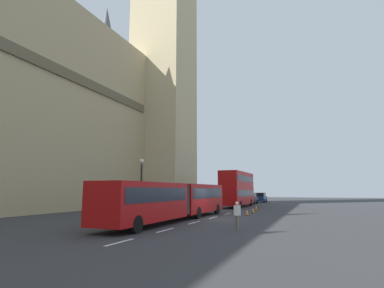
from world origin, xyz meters
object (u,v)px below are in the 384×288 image
at_px(sedan_lead, 251,199).
at_px(sedan_trailing, 261,198).
at_px(clock_tower, 165,0).
at_px(traffic_cone_middle, 253,210).
at_px(traffic_cone_west, 247,212).
at_px(traffic_cone_east, 256,208).
at_px(double_decker_bus, 237,188).
at_px(articulated_bus, 175,198).
at_px(pedestrian_near_cones, 237,215).
at_px(street_lamp, 141,183).

relative_size(sedan_lead, sedan_trailing, 1.00).
height_order(clock_tower, traffic_cone_middle, clock_tower).
xyz_separation_m(traffic_cone_west, traffic_cone_east, (7.75, 0.56, 0.00)).
distance_m(clock_tower, sedan_trailing, 41.90).
bearing_deg(traffic_cone_west, double_decker_bus, 17.25).
relative_size(clock_tower, sedan_lead, 16.25).
bearing_deg(articulated_bus, pedestrian_near_cones, -121.59).
bearing_deg(pedestrian_near_cones, articulated_bus, 58.41).
height_order(clock_tower, traffic_cone_west, clock_tower).
relative_size(sedan_lead, pedestrian_near_cones, 2.60).
relative_size(traffic_cone_middle, traffic_cone_east, 1.00).
bearing_deg(double_decker_bus, articulated_bus, -179.99).
xyz_separation_m(sedan_trailing, traffic_cone_east, (-23.85, -3.48, -0.63)).
xyz_separation_m(double_decker_bus, sedan_lead, (10.32, 0.25, -1.80)).
relative_size(sedan_lead, traffic_cone_east, 7.59).
relative_size(clock_tower, pedestrian_near_cones, 42.31).
relative_size(sedan_lead, street_lamp, 0.83).
height_order(traffic_cone_east, pedestrian_near_cones, pedestrian_near_cones).
xyz_separation_m(clock_tower, street_lamp, (-22.30, -9.49, -34.60)).
distance_m(sedan_trailing, street_lamp, 36.97).
relative_size(sedan_trailing, pedestrian_near_cones, 2.60).
bearing_deg(traffic_cone_east, street_lamp, 147.35).
bearing_deg(sedan_trailing, traffic_cone_middle, -171.97).
height_order(traffic_cone_west, traffic_cone_east, same).
relative_size(clock_tower, double_decker_bus, 6.55).
bearing_deg(street_lamp, pedestrian_near_cones, -119.34).
height_order(sedan_trailing, traffic_cone_west, sedan_trailing).
bearing_deg(street_lamp, articulated_bus, -116.20).
distance_m(articulated_bus, double_decker_bus, 20.87).
height_order(sedan_trailing, pedestrian_near_cones, sedan_trailing).
distance_m(traffic_cone_middle, street_lamp, 12.38).
bearing_deg(street_lamp, clock_tower, 23.04).
relative_size(clock_tower, traffic_cone_east, 123.28).
relative_size(double_decker_bus, sedan_lead, 2.48).
height_order(sedan_trailing, traffic_cone_east, sedan_trailing).
height_order(traffic_cone_east, street_lamp, street_lamp).
distance_m(sedan_lead, traffic_cone_east, 16.68).
bearing_deg(articulated_bus, street_lamp, 63.80).
distance_m(clock_tower, traffic_cone_west, 45.03).
distance_m(traffic_cone_middle, traffic_cone_east, 4.40).
bearing_deg(pedestrian_near_cones, traffic_cone_east, 7.03).
distance_m(clock_tower, traffic_cone_east, 42.42).
bearing_deg(articulated_bus, clock_tower, 29.71).
xyz_separation_m(clock_tower, double_decker_bus, (-3.67, -13.99, -34.94)).
height_order(street_lamp, pedestrian_near_cones, street_lamp).
relative_size(articulated_bus, street_lamp, 3.44).
distance_m(sedan_lead, street_lamp, 29.34).
distance_m(traffic_cone_east, street_lamp, 15.40).
xyz_separation_m(articulated_bus, sedan_trailing, (38.82, -0.19, -0.83)).
xyz_separation_m(traffic_cone_middle, traffic_cone_east, (4.37, 0.50, 0.00)).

